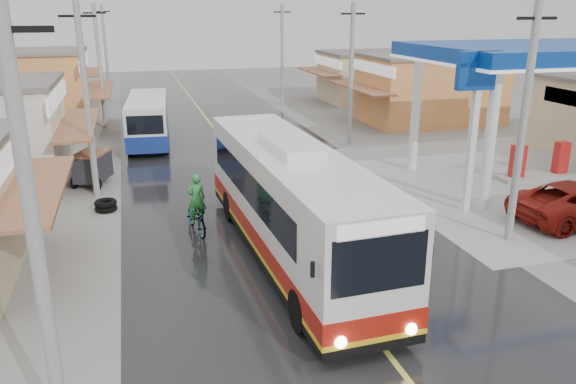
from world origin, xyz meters
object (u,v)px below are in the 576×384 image
(coach_bus, at_px, (290,202))
(tyre_stack, at_px, (106,205))
(tricycle_near, at_px, (92,166))
(cyclist, at_px, (197,213))
(second_bus, at_px, (148,119))

(coach_bus, bearing_deg, tyre_stack, 131.68)
(tricycle_near, height_order, tyre_stack, tricycle_near)
(tricycle_near, distance_m, tyre_stack, 3.89)
(coach_bus, relative_size, cyclist, 5.57)
(second_bus, height_order, tricycle_near, second_bus)
(second_bus, bearing_deg, coach_bus, -74.14)
(second_bus, bearing_deg, cyclist, -81.95)
(cyclist, bearing_deg, tricycle_near, 109.02)
(second_bus, bearing_deg, tyre_stack, -96.78)
(second_bus, bearing_deg, tricycle_near, -106.06)
(second_bus, xyz_separation_m, tricycle_near, (-2.85, -7.73, -0.59))
(cyclist, xyz_separation_m, tyre_stack, (-3.23, 3.24, -0.51))
(cyclist, bearing_deg, coach_bus, -57.22)
(cyclist, relative_size, tricycle_near, 0.97)
(coach_bus, relative_size, tyre_stack, 14.10)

